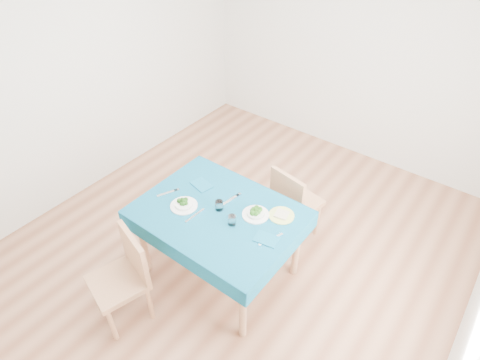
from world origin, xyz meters
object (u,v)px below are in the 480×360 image
Objects in this scene: chair_far at (298,197)px; side_plate at (282,215)px; table at (220,243)px; bowl_near at (184,203)px; bowl_far at (256,212)px; chair_near at (116,276)px.

chair_far is 0.64m from side_plate.
bowl_near reaches higher than table.
chair_far is at bearing 59.49° from bowl_near.
chair_far reaches higher than bowl_far.
chair_far is 4.65× the size of side_plate.
chair_near reaches higher than bowl_far.
chair_near is 4.56× the size of bowl_far.
bowl_far reaches higher than side_plate.
chair_far is (0.64, 1.68, -0.02)m from chair_near.
bowl_far is at bearing 98.50° from chair_far.
table is at bearing -147.98° from side_plate.
side_plate is at bearing 115.55° from chair_far.
chair_far reaches higher than side_plate.
bowl_near is 1.03× the size of bowl_far.
bowl_near is (-0.57, -0.96, 0.30)m from chair_far.
chair_near is 0.78m from bowl_near.
side_plate is at bearing 29.16° from bowl_near.
side_plate is at bearing 32.02° from table.
bowl_near is 1.09× the size of side_plate.
side_plate is (0.72, 0.40, -0.03)m from bowl_near.
bowl_far reaches higher than table.
chair_near reaches higher than bowl_near.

